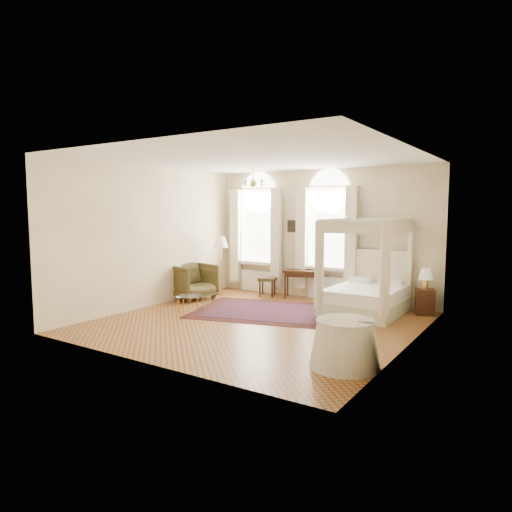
{
  "coord_description": "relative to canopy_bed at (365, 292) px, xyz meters",
  "views": [
    {
      "loc": [
        4.96,
        -7.67,
        2.32
      ],
      "look_at": [
        -0.31,
        0.4,
        1.31
      ],
      "focal_mm": 32.0,
      "sensor_mm": 36.0,
      "label": 1
    }
  ],
  "objects": [
    {
      "name": "oriental_rug",
      "position": [
        -1.85,
        -0.99,
        -0.47
      ],
      "size": [
        3.86,
        3.21,
        0.01
      ],
      "color": "#3E140F",
      "rests_on": "ground"
    },
    {
      "name": "side_table",
      "position": [
        0.94,
        -3.47,
        -0.13
      ],
      "size": [
        1.04,
        1.04,
        0.71
      ],
      "color": "white",
      "rests_on": "ground"
    },
    {
      "name": "nightstand_lamp",
      "position": [
        1.12,
        0.68,
        0.39
      ],
      "size": [
        0.3,
        0.3,
        0.45
      ],
      "color": "#B7943D",
      "rests_on": "nightstand"
    },
    {
      "name": "ground",
      "position": [
        -1.56,
        -1.95,
        -0.48
      ],
      "size": [
        6.0,
        6.0,
        0.0
      ],
      "primitive_type": "plane",
      "color": "#A45D2F",
      "rests_on": "ground"
    },
    {
      "name": "canopy_bed",
      "position": [
        0.0,
        0.0,
        0.0
      ],
      "size": [
        1.61,
        1.96,
        2.09
      ],
      "color": "beige",
      "rests_on": "ground"
    },
    {
      "name": "window_right",
      "position": [
        -1.36,
        0.92,
        1.01
      ],
      "size": [
        1.62,
        0.27,
        3.29
      ],
      "color": "white",
      "rests_on": "room_walls"
    },
    {
      "name": "writing_desk",
      "position": [
        -1.92,
        0.75,
        0.16
      ],
      "size": [
        1.11,
        0.82,
        0.75
      ],
      "color": "#361D0E",
      "rests_on": "ground"
    },
    {
      "name": "coffee_table",
      "position": [
        -3.36,
        -1.97,
        -0.15
      ],
      "size": [
        0.62,
        0.53,
        0.36
      ],
      "color": "silver",
      "rests_on": "ground"
    },
    {
      "name": "room_walls",
      "position": [
        -1.56,
        -1.95,
        1.5
      ],
      "size": [
        6.0,
        6.0,
        6.0
      ],
      "color": "#FFEAC2",
      "rests_on": "ground"
    },
    {
      "name": "window_left",
      "position": [
        -3.46,
        0.92,
        1.01
      ],
      "size": [
        1.62,
        0.27,
        3.29
      ],
      "color": "white",
      "rests_on": "room_walls"
    },
    {
      "name": "laptop",
      "position": [
        -2.1,
        0.69,
        0.28
      ],
      "size": [
        0.38,
        0.32,
        0.03
      ],
      "primitive_type": "imported",
      "rotation": [
        0.0,
        0.0,
        2.71
      ],
      "color": "black",
      "rests_on": "writing_desk"
    },
    {
      "name": "nightstand",
      "position": [
        1.14,
        0.6,
        -0.19
      ],
      "size": [
        0.49,
        0.47,
        0.57
      ],
      "primitive_type": "cube",
      "rotation": [
        0.0,
        0.0,
        0.34
      ],
      "color": "#361D0E",
      "rests_on": "ground"
    },
    {
      "name": "wall_pictures",
      "position": [
        -1.47,
        1.02,
        1.42
      ],
      "size": [
        2.54,
        0.03,
        0.39
      ],
      "color": "black",
      "rests_on": "room_walls"
    },
    {
      "name": "book",
      "position": [
        1.11,
        -3.4,
        0.24
      ],
      "size": [
        0.3,
        0.34,
        0.03
      ],
      "primitive_type": "imported",
      "rotation": [
        0.0,
        0.0,
        0.38
      ],
      "color": "black",
      "rests_on": "side_table"
    },
    {
      "name": "armchair",
      "position": [
        -4.26,
        -0.83,
        -0.02
      ],
      "size": [
        1.2,
        1.18,
        0.9
      ],
      "primitive_type": "imported",
      "rotation": [
        0.0,
        0.0,
        1.32
      ],
      "color": "#453C1D",
      "rests_on": "ground"
    },
    {
      "name": "chandelier",
      "position": [
        -2.46,
        -0.75,
        2.43
      ],
      "size": [
        0.51,
        0.45,
        0.5
      ],
      "color": "#B7943D",
      "rests_on": "room_walls"
    },
    {
      "name": "floor_lamp",
      "position": [
        -4.04,
        0.05,
        0.86
      ],
      "size": [
        0.4,
        0.4,
        1.57
      ],
      "color": "#B7943D",
      "rests_on": "ground"
    },
    {
      "name": "stool",
      "position": [
        -2.87,
        0.54,
        -0.06
      ],
      "size": [
        0.56,
        0.56,
        0.5
      ],
      "color": "#3F351B",
      "rests_on": "ground"
    }
  ]
}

